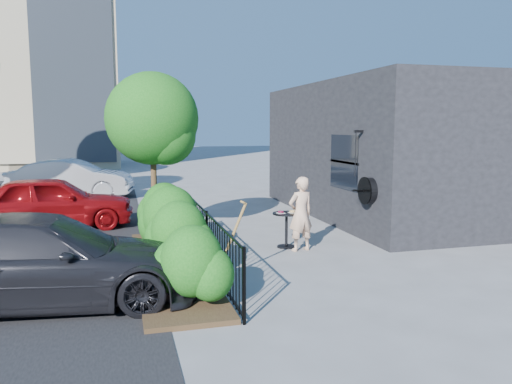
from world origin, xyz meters
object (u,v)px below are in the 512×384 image
object	(u,v)px
car_red	(52,202)
car_darkgrey	(43,260)
shovel	(230,245)
car_silver	(72,179)
woman	(301,214)
cafe_table	(286,224)
patio_tree	(155,124)

from	to	relation	value
car_red	car_darkgrey	world-z (taller)	car_red
shovel	car_darkgrey	size ratio (longest dim) A/B	0.31
shovel	car_red	xyz separation A→B (m)	(-3.60, 5.71, 0.07)
shovel	car_silver	xyz separation A→B (m)	(-3.62, 11.72, 0.11)
woman	shovel	size ratio (longest dim) A/B	1.12
cafe_table	car_darkgrey	xyz separation A→B (m)	(-4.75, -2.48, 0.15)
car_darkgrey	cafe_table	bearing A→B (deg)	-57.62
cafe_table	shovel	xyz separation A→B (m)	(-1.75, -2.06, 0.09)
patio_tree	car_silver	distance (m)	8.64
patio_tree	woman	size ratio (longest dim) A/B	2.41
woman	shovel	xyz separation A→B (m)	(-1.95, -1.69, -0.18)
patio_tree	car_darkgrey	size ratio (longest dim) A/B	0.83
cafe_table	woman	world-z (taller)	woman
shovel	car_darkgrey	world-z (taller)	shovel
woman	car_darkgrey	distance (m)	5.39
shovel	car_silver	bearing A→B (deg)	107.15
patio_tree	cafe_table	size ratio (longest dim) A/B	4.68
car_silver	car_darkgrey	xyz separation A→B (m)	(0.61, -12.14, -0.05)
patio_tree	cafe_table	xyz separation A→B (m)	(2.73, -1.69, -2.22)
cafe_table	car_silver	bearing A→B (deg)	119.05
car_red	car_silver	bearing A→B (deg)	-2.94
car_red	car_darkgrey	size ratio (longest dim) A/B	0.88
patio_tree	car_silver	world-z (taller)	patio_tree
shovel	car_silver	distance (m)	12.27
patio_tree	car_darkgrey	world-z (taller)	patio_tree
car_silver	shovel	bearing A→B (deg)	-153.29
car_darkgrey	car_red	bearing A→B (deg)	10.40
patio_tree	car_darkgrey	bearing A→B (deg)	-115.90
patio_tree	shovel	world-z (taller)	patio_tree
car_silver	car_red	bearing A→B (deg)	-170.28
car_darkgrey	woman	bearing A→B (deg)	-62.05
cafe_table	car_darkgrey	distance (m)	5.36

